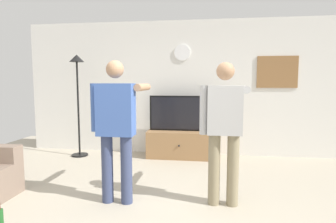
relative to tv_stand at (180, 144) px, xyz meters
name	(u,v)px	position (x,y,z in m)	size (l,w,h in m)	color
ground_plane	(150,220)	(-0.07, -2.60, -0.26)	(8.40, 8.40, 0.00)	#B2A893
back_wall	(179,88)	(-0.07, 0.35, 1.09)	(6.40, 0.10, 2.70)	silver
tv_stand	(180,144)	(0.00, 0.00, 0.00)	(1.28, 0.56, 0.52)	#997047
television	(181,113)	(0.00, 0.05, 0.60)	(1.22, 0.07, 0.69)	black
wall_clock	(182,53)	(0.00, 0.29, 1.80)	(0.32, 0.32, 0.03)	white
framed_picture	(277,72)	(1.84, 0.30, 1.41)	(0.76, 0.04, 0.61)	olive
floor_lamp	(77,84)	(-2.01, -0.19, 1.17)	(0.32, 0.32, 2.00)	black
person_standing_nearer_lamp	(116,123)	(-0.56, -2.20, 0.73)	(0.62, 0.78, 1.73)	#384266
person_standing_nearer_couch	(224,125)	(0.72, -2.08, 0.71)	(0.58, 0.78, 1.71)	gray
beverage_bottle	(0,221)	(-1.47, -3.07, -0.13)	(0.07, 0.07, 0.31)	#1E5923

